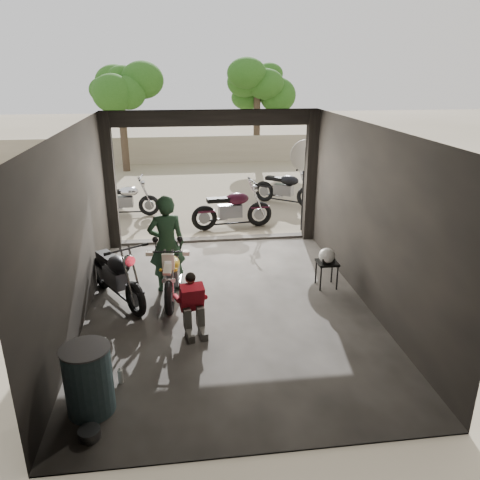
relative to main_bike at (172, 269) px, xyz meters
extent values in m
plane|color=#7A6D56|center=(0.99, -0.54, -0.57)|extent=(80.00, 80.00, 0.00)
cube|color=#2D2B28|center=(0.99, -0.54, -0.56)|extent=(5.00, 7.00, 0.02)
plane|color=black|center=(0.99, -0.54, 2.63)|extent=(7.00, 7.00, 0.00)
cube|color=black|center=(0.99, -4.04, 1.03)|extent=(5.00, 0.02, 3.20)
cube|color=black|center=(-1.51, -0.54, 1.03)|extent=(0.02, 7.00, 3.20)
cube|color=black|center=(3.49, -0.54, 1.03)|extent=(0.02, 7.00, 3.20)
cube|color=black|center=(-1.39, 2.84, 1.03)|extent=(0.24, 0.24, 3.20)
cube|color=black|center=(3.37, 2.84, 1.03)|extent=(0.24, 0.24, 3.20)
cube|color=black|center=(0.99, 2.88, 2.45)|extent=(5.00, 0.16, 0.36)
cube|color=#2D2B28|center=(0.99, 2.96, -0.53)|extent=(5.00, 0.25, 0.08)
cube|color=gray|center=(0.99, 13.46, 0.03)|extent=(18.00, 0.30, 1.20)
cylinder|color=#382B1E|center=(-2.01, 11.96, 1.22)|extent=(0.30, 0.30, 3.58)
ellipsoid|color=#1E4C14|center=(-2.01, 11.96, 3.46)|extent=(2.20, 2.20, 3.14)
cylinder|color=#382B1E|center=(3.79, 13.46, 1.03)|extent=(0.30, 0.30, 3.20)
ellipsoid|color=#1E4C14|center=(3.79, 13.46, 3.03)|extent=(2.20, 2.20, 2.80)
imported|color=black|center=(-0.09, 0.31, 0.38)|extent=(0.75, 0.54, 1.91)
cube|color=black|center=(2.99, 0.03, -0.05)|extent=(0.39, 0.39, 0.04)
cylinder|color=black|center=(2.82, -0.13, -0.31)|extent=(0.03, 0.03, 0.53)
cylinder|color=black|center=(3.15, -0.13, -0.31)|extent=(0.03, 0.03, 0.53)
cylinder|color=black|center=(2.82, 0.20, -0.31)|extent=(0.03, 0.03, 0.53)
cylinder|color=black|center=(3.15, 0.20, -0.31)|extent=(0.03, 0.03, 0.53)
ellipsoid|color=silver|center=(2.95, -0.02, 0.12)|extent=(0.32, 0.34, 0.30)
cylinder|color=#3C5B65|center=(-1.01, -3.05, -0.12)|extent=(0.74, 0.74, 0.91)
cylinder|color=black|center=(3.40, 3.52, 0.53)|extent=(0.08, 0.08, 2.20)
cylinder|color=beige|center=(3.40, 3.50, 1.43)|extent=(0.80, 0.03, 0.80)
camera|label=1|loc=(0.22, -8.06, 3.51)|focal=35.00mm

